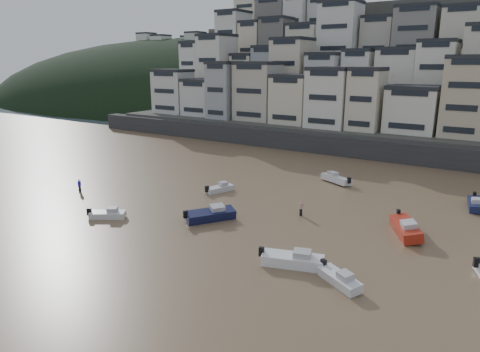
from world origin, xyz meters
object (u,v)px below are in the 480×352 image
Objects in this scene: boat_i at (476,203)px; boat_j at (107,213)px; boat_a at (293,257)px; person_blue at (80,186)px; boat_b at (340,277)px; boat_h at (336,178)px; boat_f at (220,187)px; boat_c at (210,213)px; boat_e at (406,227)px; person_pink at (301,208)px.

boat_i is 42.15m from boat_j.
boat_i is (11.41, 24.79, -0.07)m from boat_a.
boat_a is at bearing -30.87° from boat_j.
person_blue reaches higher than boat_j.
boat_h is (-10.60, 27.13, 0.12)m from boat_b.
person_blue reaches higher than boat_h.
boat_f is 0.81× the size of boat_h.
boat_c is 11.35m from boat_j.
boat_i is (7.00, 25.61, 0.10)m from boat_b.
boat_e is 13.61m from boat_i.
boat_c is 19.97m from boat_e.
person_pink is at bearing 157.24° from boat_b.
boat_h is 17.67m from boat_i.
boat_f is (-23.88, 1.72, -0.28)m from boat_e.
boat_h is at bearing -23.33° from boat_f.
boat_c is 10.54m from boat_f.
boat_e is 31.24m from boat_j.
person_blue is at bearing 66.25° from boat_h.
boat_c is 20.62m from person_blue.
boat_f is 16.82m from boat_h.
boat_e is at bearing 112.25° from boat_b.
boat_c is 0.94× the size of boat_e.
boat_c is at bearing -95.92° from boat_e.
boat_b is at bearing -6.87° from person_blue.
person_blue is (-20.59, -1.11, 0.07)m from boat_c.
person_blue is at bearing 126.94° from boat_c.
boat_b is 13.12m from boat_e.
boat_b is 26.39m from boat_f.
person_blue is (-26.58, -22.65, 0.15)m from boat_h.
boat_c is 1.40× the size of boat_j.
boat_j is at bearing -178.14° from boat_f.
person_blue reaches higher than boat_a.
boat_a is 27.29m from boat_i.
boat_j is (-15.85, -27.17, -0.14)m from boat_h.
boat_b is 1.05× the size of boat_j.
person_blue reaches higher than boat_e.
boat_a is 22.06m from boat_j.
boat_e is at bearing 157.38° from boat_h.
boat_f reaches higher than boat_j.
boat_f is (-17.51, 13.87, -0.19)m from boat_a.
person_pink is at bearing 2.11° from boat_j.
boat_c is 10.08m from person_pink.
boat_a is 27.03m from boat_h.
boat_a is 13.09m from boat_c.
person_pink is (17.41, 12.29, 0.30)m from boat_j.
person_blue reaches higher than boat_b.
boat_b is 29.13m from boat_h.
boat_a is at bearing -109.42° from boat_f.
boat_e is 18.93m from boat_h.
boat_c is (-16.60, 5.59, 0.20)m from boat_b.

